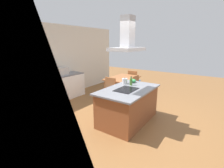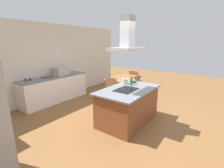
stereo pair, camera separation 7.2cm
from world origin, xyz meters
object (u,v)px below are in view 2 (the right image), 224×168
(coffee_mug_blue, at_px, (30,79))
(dining_table, at_px, (123,80))
(tea_kettle, at_px, (125,81))
(chair_at_right_end, at_px, (135,79))
(countertop_microwave, at_px, (61,71))
(chair_facing_island, at_px, (139,86))
(cooktop, at_px, (126,90))
(mixing_bowl, at_px, (133,81))
(coffee_mug_red, at_px, (25,80))
(cutting_board, at_px, (47,77))
(olive_oil_bottle, at_px, (131,82))
(range_hood, at_px, (127,40))
(chair_at_left_end, at_px, (109,89))

(coffee_mug_blue, distance_m, dining_table, 3.20)
(tea_kettle, bearing_deg, chair_at_right_end, 20.98)
(countertop_microwave, height_order, chair_facing_island, countertop_microwave)
(coffee_mug_blue, bearing_deg, chair_facing_island, -41.68)
(cooktop, height_order, mixing_bowl, mixing_bowl)
(countertop_microwave, distance_m, coffee_mug_blue, 1.15)
(cooktop, height_order, coffee_mug_red, coffee_mug_red)
(mixing_bowl, bearing_deg, chair_at_right_end, 26.40)
(cutting_board, bearing_deg, tea_kettle, -72.68)
(olive_oil_bottle, height_order, countertop_microwave, countertop_microwave)
(coffee_mug_red, bearing_deg, chair_at_right_end, -25.37)
(range_hood, bearing_deg, olive_oil_bottle, 14.14)
(mixing_bowl, height_order, dining_table, mixing_bowl)
(cooktop, bearing_deg, tea_kettle, 34.00)
(cooktop, height_order, cutting_board, cutting_board)
(coffee_mug_red, distance_m, chair_at_right_end, 4.14)
(olive_oil_bottle, bearing_deg, cooktop, -165.86)
(range_hood, bearing_deg, chair_at_left_end, 53.49)
(cooktop, height_order, tea_kettle, tea_kettle)
(coffee_mug_blue, height_order, dining_table, coffee_mug_blue)
(olive_oil_bottle, bearing_deg, coffee_mug_red, 117.52)
(tea_kettle, relative_size, coffee_mug_red, 2.26)
(olive_oil_bottle, distance_m, coffee_mug_blue, 3.10)
(coffee_mug_blue, height_order, cutting_board, coffee_mug_blue)
(olive_oil_bottle, xyz_separation_m, chair_at_left_end, (0.41, 1.07, -0.50))
(coffee_mug_red, bearing_deg, cutting_board, -1.57)
(coffee_mug_red, bearing_deg, tea_kettle, -59.82)
(chair_at_left_end, xyz_separation_m, range_hood, (-0.88, -1.19, 1.59))
(cooktop, xyz_separation_m, chair_at_right_end, (2.71, 1.19, -0.40))
(cooktop, bearing_deg, chair_at_left_end, 53.49)
(cooktop, bearing_deg, olive_oil_bottle, 14.14)
(chair_at_right_end, bearing_deg, chair_facing_island, -143.99)
(mixing_bowl, distance_m, range_hood, 1.39)
(cutting_board, height_order, dining_table, cutting_board)
(chair_at_left_end, bearing_deg, chair_facing_island, -36.01)
(countertop_microwave, height_order, range_hood, range_hood)
(coffee_mug_red, xyz_separation_m, chair_facing_island, (2.80, -2.43, -0.44))
(range_hood, bearing_deg, coffee_mug_blue, 106.97)
(coffee_mug_red, bearing_deg, dining_table, -32.17)
(countertop_microwave, bearing_deg, chair_at_left_end, -69.98)
(mixing_bowl, xyz_separation_m, dining_table, (1.03, 0.97, -0.29))
(coffee_mug_blue, xyz_separation_m, chair_at_right_end, (3.59, -1.72, -0.44))
(chair_facing_island, xyz_separation_m, chair_at_left_end, (-0.92, 0.67, 0.00))
(coffee_mug_red, xyz_separation_m, range_hood, (1.01, -2.95, 1.16))
(cooktop, distance_m, olive_oil_bottle, 0.49)
(tea_kettle, height_order, countertop_microwave, countertop_microwave)
(coffee_mug_red, distance_m, range_hood, 3.33)
(chair_at_right_end, xyz_separation_m, chair_at_left_end, (-1.83, 0.00, 0.00))
(olive_oil_bottle, distance_m, chair_at_left_end, 1.25)
(cutting_board, distance_m, chair_facing_island, 3.22)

